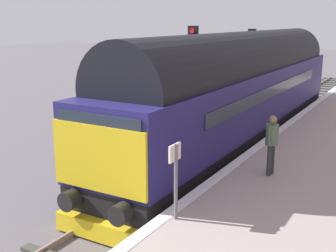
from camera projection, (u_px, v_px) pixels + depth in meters
name	position (u px, v px, depth m)	size (l,w,h in m)	color
ground_plane	(179.00, 187.00, 13.60)	(140.00, 140.00, 0.00)	#5E585F
track_main	(179.00, 185.00, 13.58)	(2.50, 60.00, 0.15)	gray
station_platform	(295.00, 194.00, 11.72)	(4.00, 44.00, 1.01)	#A39793
diesel_locomotive	(242.00, 87.00, 17.38)	(2.74, 18.61, 4.68)	black
signal_post_near	(193.00, 72.00, 17.78)	(0.44, 0.22, 4.89)	gray
signal_post_mid	(251.00, 60.00, 23.69)	(0.44, 0.22, 4.66)	gray
platform_number_sign	(175.00, 169.00, 8.91)	(0.10, 0.44, 1.64)	slate
waiting_passenger	(272.00, 139.00, 11.57)	(0.37, 0.51, 1.64)	#34373A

